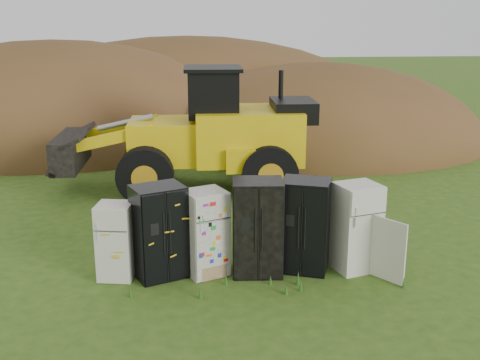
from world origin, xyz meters
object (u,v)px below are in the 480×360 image
object	(u,v)px
fridge_sticker	(206,233)
wheel_loader	(182,130)
fridge_black_side	(159,232)
fridge_leftmost	(116,241)
fridge_dark_mid	(257,227)
fridge_open_door	(356,227)
fridge_black_right	(305,225)

from	to	relation	value
fridge_sticker	wheel_loader	xyz separation A→B (m)	(-0.46, 6.07, 0.96)
fridge_black_side	fridge_leftmost	bearing A→B (deg)	156.32
fridge_leftmost	fridge_dark_mid	size ratio (longest dim) A/B	0.79
fridge_leftmost	fridge_dark_mid	distance (m)	2.87
fridge_sticker	wheel_loader	size ratio (longest dim) A/B	0.23
fridge_leftmost	fridge_open_door	world-z (taller)	fridge_open_door
fridge_black_side	fridge_open_door	distance (m)	4.04
fridge_sticker	fridge_leftmost	bearing A→B (deg)	158.21
fridge_leftmost	fridge_open_door	size ratio (longest dim) A/B	0.84
fridge_leftmost	fridge_open_door	bearing A→B (deg)	9.52
fridge_black_side	wheel_loader	xyz separation A→B (m)	(0.47, 6.12, 0.89)
fridge_black_right	fridge_open_door	distance (m)	1.07
fridge_sticker	fridge_black_side	bearing A→B (deg)	159.72
fridge_dark_mid	fridge_black_right	distance (m)	1.00
fridge_black_right	fridge_leftmost	bearing A→B (deg)	-159.64
fridge_dark_mid	fridge_leftmost	bearing A→B (deg)	-176.85
fridge_leftmost	fridge_dark_mid	bearing A→B (deg)	9.27
fridge_leftmost	wheel_loader	distance (m)	6.35
fridge_sticker	fridge_open_door	world-z (taller)	fridge_open_door
fridge_dark_mid	fridge_black_right	xyz separation A→B (m)	(1.00, 0.08, -0.02)
fridge_dark_mid	fridge_open_door	world-z (taller)	fridge_dark_mid
fridge_open_door	wheel_loader	xyz separation A→B (m)	(-3.58, 6.14, 0.92)
fridge_black_side	fridge_open_door	size ratio (longest dim) A/B	1.03
fridge_black_side	fridge_sticker	size ratio (longest dim) A/B	1.08
fridge_leftmost	fridge_sticker	bearing A→B (deg)	11.09
fridge_leftmost	fridge_sticker	world-z (taller)	fridge_sticker
fridge_dark_mid	wheel_loader	bearing A→B (deg)	107.57
fridge_dark_mid	fridge_open_door	xyz separation A→B (m)	(2.06, 0.00, -0.07)
wheel_loader	fridge_black_side	bearing A→B (deg)	-93.11
fridge_dark_mid	wheel_loader	distance (m)	6.38
fridge_leftmost	wheel_loader	world-z (taller)	wheel_loader
fridge_black_side	wheel_loader	size ratio (longest dim) A/B	0.25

